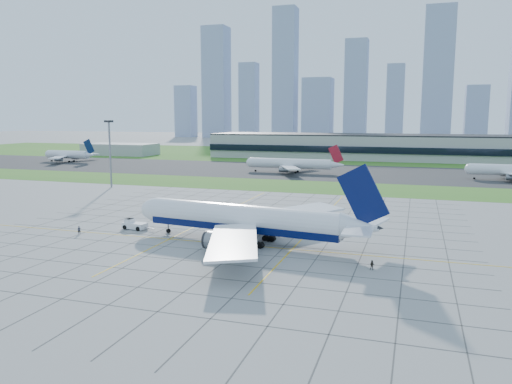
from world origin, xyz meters
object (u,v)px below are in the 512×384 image
Objects in this scene: distant_jet_0 at (69,155)px; light_mast at (110,145)px; distant_jet_1 at (291,164)px; crew_far at (372,265)px; crew_near at (79,230)px; pushback_tug at (134,225)px; airliner at (245,220)px.

light_mast is at bearing -44.53° from distant_jet_0.
light_mast reaches higher than distant_jet_1.
crew_far is at bearing -36.02° from light_mast.
crew_near is at bearing -96.41° from distant_jet_1.
crew_near is at bearing -128.02° from pushback_tug.
distant_jet_0 and distant_jet_1 have the same top height.
airliner is at bearing -40.01° from light_mast.
distant_jet_1 is (-51.05, 146.50, 3.61)m from crew_far.
distant_jet_1 is at bearing 115.39° from crew_far.
airliner is at bearing -80.30° from distant_jet_1.
distant_jet_0 reaches higher than crew_near.
airliner is 1.27× the size of distant_jet_1.
crew_near is 1.12× the size of crew_far.
distant_jet_0 is at bearing 93.40° from crew_near.
airliner is 30.63m from crew_far.
crew_near is at bearing -179.62° from crew_far.
crew_near reaches higher than crew_far.
crew_near is (38.05, -69.42, -15.20)m from light_mast.
light_mast is 13.04× the size of crew_near.
distant_jet_1 is at bearing 107.17° from airliner.
distant_jet_0 is 141.97m from distant_jet_1.
pushback_tug is 5.01× the size of crew_far.
light_mast is 78.18m from pushback_tug.
distant_jet_1 reaches higher than pushback_tug.
airliner reaches higher than distant_jet_0.
crew_far is at bearing -40.16° from distant_jet_0.
light_mast is at bearing 83.22° from crew_near.
distant_jet_1 is (15.70, 139.73, 3.51)m from crew_near.
airliner reaches higher than crew_far.
airliner is at bearing 0.05° from pushback_tug.
crew_near is 140.65m from distant_jet_1.
distant_jet_0 reaches higher than crew_far.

